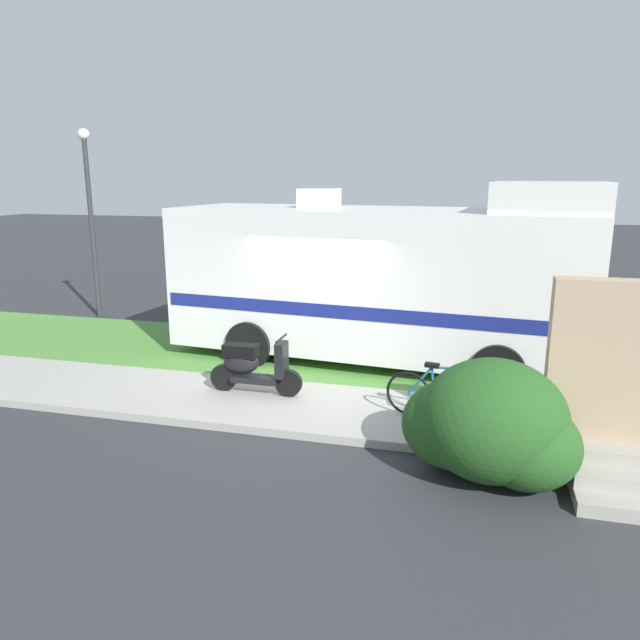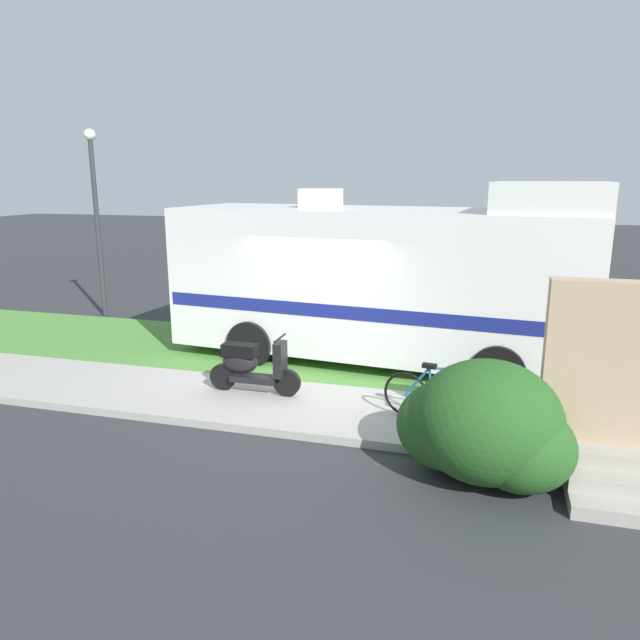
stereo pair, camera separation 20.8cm
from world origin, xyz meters
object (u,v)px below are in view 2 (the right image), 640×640
(pickup_truck_near, at_px, (412,280))
(bicycle, at_px, (441,397))
(motorhome_rv, at_px, (383,279))
(street_lamp_post, at_px, (96,207))
(bottle_green, at_px, (600,423))
(scooter, at_px, (251,365))

(pickup_truck_near, bearing_deg, bicycle, -79.35)
(motorhome_rv, relative_size, pickup_truck_near, 1.54)
(motorhome_rv, xyz_separation_m, pickup_truck_near, (0.06, 3.99, -0.68))
(bicycle, bearing_deg, street_lamp_post, 151.36)
(motorhome_rv, xyz_separation_m, bottle_green, (3.51, -2.66, -1.40))
(bicycle, bearing_deg, bottle_green, 7.24)
(motorhome_rv, distance_m, bicycle, 3.43)
(motorhome_rv, xyz_separation_m, scooter, (-1.69, -2.55, -1.06))
(scooter, relative_size, bicycle, 0.92)
(bicycle, height_order, street_lamp_post, street_lamp_post)
(motorhome_rv, height_order, scooter, motorhome_rv)
(bicycle, relative_size, bottle_green, 5.92)
(pickup_truck_near, bearing_deg, scooter, -104.96)
(scooter, relative_size, pickup_truck_near, 0.30)
(bicycle, xyz_separation_m, pickup_truck_near, (-1.30, 6.93, 0.47))
(scooter, bearing_deg, motorhome_rv, 56.43)
(bicycle, distance_m, pickup_truck_near, 7.07)
(scooter, bearing_deg, bottle_green, -1.30)
(motorhome_rv, height_order, pickup_truck_near, motorhome_rv)
(bottle_green, bearing_deg, motorhome_rv, 142.79)
(scooter, bearing_deg, street_lamp_post, 142.71)
(motorhome_rv, bearing_deg, bicycle, -65.12)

